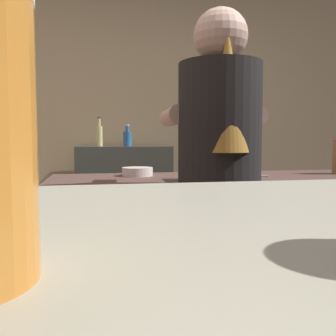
{
  "coord_description": "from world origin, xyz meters",
  "views": [
    {
      "loc": [
        -0.44,
        -1.32,
        1.14
      ],
      "look_at": [
        -0.34,
        -0.75,
        1.09
      ],
      "focal_mm": 39.69,
      "sensor_mm": 36.0,
      "label": 1
    }
  ],
  "objects_px": {
    "bottle_vinegar": "(99,135)",
    "bottle_olive_oil": "(127,138)",
    "bartender": "(219,181)",
    "chefs_knife": "(245,176)",
    "mixing_bowl": "(137,172)"
  },
  "relations": [
    {
      "from": "bottle_olive_oil",
      "to": "mixing_bowl",
      "type": "bearing_deg",
      "value": -91.9
    },
    {
      "from": "bartender",
      "to": "chefs_knife",
      "type": "distance_m",
      "value": 0.49
    },
    {
      "from": "bartender",
      "to": "bottle_olive_oil",
      "type": "xyz_separation_m",
      "value": [
        -0.24,
        1.75,
        0.19
      ]
    },
    {
      "from": "chefs_knife",
      "to": "bottle_olive_oil",
      "type": "distance_m",
      "value": 1.45
    },
    {
      "from": "mixing_bowl",
      "to": "chefs_knife",
      "type": "distance_m",
      "value": 0.58
    },
    {
      "from": "bartender",
      "to": "bottle_vinegar",
      "type": "bearing_deg",
      "value": 17.88
    },
    {
      "from": "chefs_knife",
      "to": "bottle_olive_oil",
      "type": "height_order",
      "value": "bottle_olive_oil"
    },
    {
      "from": "bartender",
      "to": "bottle_olive_oil",
      "type": "height_order",
      "value": "bartender"
    },
    {
      "from": "bottle_vinegar",
      "to": "bottle_olive_oil",
      "type": "height_order",
      "value": "bottle_vinegar"
    },
    {
      "from": "chefs_knife",
      "to": "bottle_vinegar",
      "type": "distance_m",
      "value": 1.55
    },
    {
      "from": "bottle_vinegar",
      "to": "bartender",
      "type": "bearing_deg",
      "value": -74.57
    },
    {
      "from": "chefs_knife",
      "to": "mixing_bowl",
      "type": "bearing_deg",
      "value": 176.63
    },
    {
      "from": "bottle_vinegar",
      "to": "bottle_olive_oil",
      "type": "xyz_separation_m",
      "value": [
        0.24,
        0.01,
        -0.02
      ]
    },
    {
      "from": "chefs_knife",
      "to": "bottle_vinegar",
      "type": "height_order",
      "value": "bottle_vinegar"
    },
    {
      "from": "bottle_vinegar",
      "to": "chefs_knife",
      "type": "bearing_deg",
      "value": -60.26
    }
  ]
}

